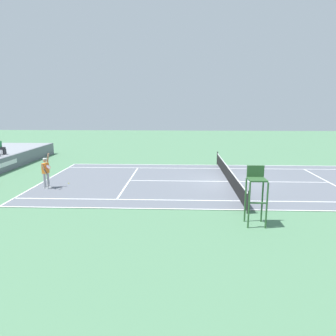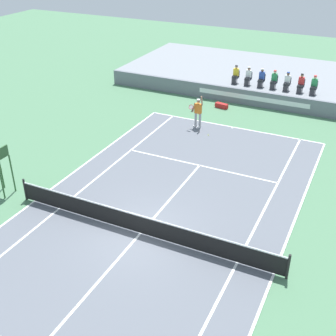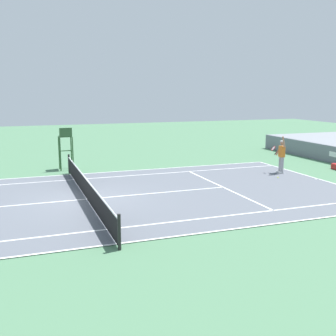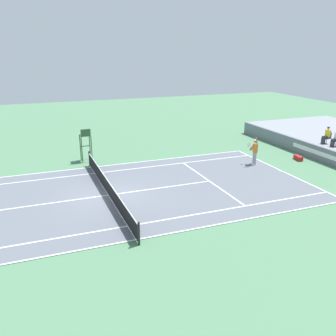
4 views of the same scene
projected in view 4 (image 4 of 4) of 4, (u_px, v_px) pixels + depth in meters
name	position (u px, v px, depth m)	size (l,w,h in m)	color
ground_plane	(108.00, 195.00, 20.99)	(80.00, 80.00, 0.00)	#4C7A56
court	(108.00, 195.00, 20.99)	(11.08, 23.88, 0.03)	slate
net	(108.00, 187.00, 20.83)	(11.98, 0.10, 1.07)	black
barrier_wall	(331.00, 157.00, 26.35)	(22.18, 0.25, 1.08)	slate
spectator_seated_0	(327.00, 136.00, 27.79)	(0.44, 0.60, 1.27)	#474C56
spectator_seated_1	(336.00, 138.00, 26.97)	(0.44, 0.60, 1.27)	#474C56
tennis_player	(255.00, 151.00, 26.26)	(0.83, 0.61, 2.08)	#9E9EA3
tennis_ball	(251.00, 170.00, 25.29)	(0.07, 0.07, 0.07)	#D1E533
umpire_chair	(86.00, 140.00, 26.90)	(0.77, 0.77, 2.44)	#2D562D
equipment_bag	(298.00, 158.00, 27.57)	(0.94, 0.48, 0.32)	red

